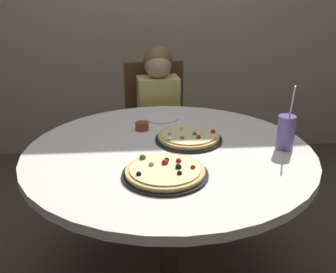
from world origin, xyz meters
The scene contains 8 objects.
dining_table centered at (0.00, 0.00, 0.66)m, with size 1.34×1.34×0.75m.
chair_wooden centered at (-0.01, 0.94, 0.53)m, with size 0.44×0.44×0.95m.
diner_child centered at (0.01, 0.76, 0.48)m, with size 0.29×0.42×1.08m.
pizza_veggie centered at (-0.04, -0.25, 0.77)m, with size 0.35×0.35×0.05m.
pizza_cheese centered at (0.11, 0.11, 0.77)m, with size 0.33×0.33×0.05m.
soda_cup centered at (0.54, -0.02, 0.83)m, with size 0.08×0.08×0.31m.
sauce_bowl centered at (-0.12, 0.28, 0.77)m, with size 0.07×0.07×0.04m, color brown.
plate_small centered at (-0.01, 0.44, 0.76)m, with size 0.18×0.18×0.01m, color white.
Camera 1 is at (-0.15, -1.77, 1.53)m, focal length 44.97 mm.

